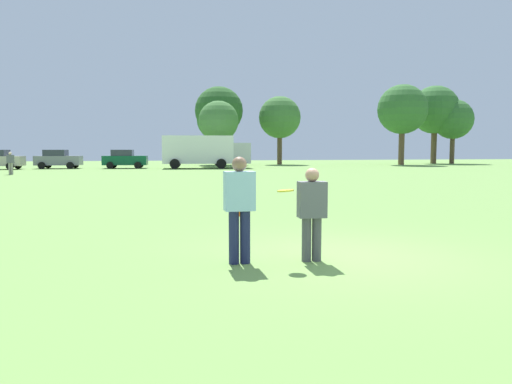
{
  "coord_description": "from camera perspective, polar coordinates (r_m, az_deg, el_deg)",
  "views": [
    {
      "loc": [
        -3.16,
        -7.9,
        1.88
      ],
      "look_at": [
        -1.15,
        2.62,
        0.93
      ],
      "focal_mm": 33.92,
      "sensor_mm": 36.0,
      "label": 1
    }
  ],
  "objects": [
    {
      "name": "tree_far_west_pine",
      "position": [
        68.06,
        20.34,
        9.04
      ],
      "size": [
        6.23,
        6.23,
        10.12
      ],
      "color": "brown",
      "rests_on": "ground"
    },
    {
      "name": "parked_car_mid_right",
      "position": [
        49.12,
        -15.22,
        3.79
      ],
      "size": [
        4.32,
        2.45,
        1.82
      ],
      "color": "#0C4C2D",
      "rests_on": "ground"
    },
    {
      "name": "tree_west_maple",
      "position": [
        53.33,
        -4.43,
        8.31
      ],
      "size": [
        4.39,
        4.39,
        7.13
      ],
      "color": "brown",
      "rests_on": "ground"
    },
    {
      "name": "tree_east_oak",
      "position": [
        59.8,
        2.82,
        8.75
      ],
      "size": [
        5.12,
        5.12,
        8.31
      ],
      "color": "brown",
      "rests_on": "ground"
    },
    {
      "name": "traffic_cone",
      "position": [
        13.68,
        -1.86,
        -1.85
      ],
      "size": [
        0.32,
        0.32,
        0.48
      ],
      "color": "#D8590C",
      "rests_on": "ground"
    },
    {
      "name": "player_defender",
      "position": [
        8.11,
        6.61,
        -2.04
      ],
      "size": [
        0.47,
        0.28,
        1.57
      ],
      "color": "#4C4C51",
      "rests_on": "ground"
    },
    {
      "name": "tree_far_east_pine",
      "position": [
        60.89,
        16.88,
        9.28
      ],
      "size": [
        5.88,
        5.88,
        9.55
      ],
      "color": "brown",
      "rests_on": "ground"
    },
    {
      "name": "parked_car_center",
      "position": [
        50.68,
        -22.31,
        3.62
      ],
      "size": [
        4.32,
        2.45,
        1.82
      ],
      "color": "slate",
      "rests_on": "ground"
    },
    {
      "name": "tree_center_elm",
      "position": [
        59.23,
        -4.67,
        8.43
      ],
      "size": [
        4.8,
        4.8,
        7.79
      ],
      "color": "brown",
      "rests_on": "ground"
    },
    {
      "name": "ground_plane",
      "position": [
        8.71,
        10.79,
        -7.46
      ],
      "size": [
        144.94,
        144.94,
        0.0
      ],
      "primitive_type": "plane",
      "color": "#6B9347"
    },
    {
      "name": "tree_horizon_center",
      "position": [
        67.99,
        22.23,
        7.92
      ],
      "size": [
        5.09,
        5.09,
        8.28
      ],
      "color": "brown",
      "rests_on": "ground"
    },
    {
      "name": "player_thrower",
      "position": [
        7.88,
        -1.97,
        -1.39
      ],
      "size": [
        0.5,
        0.3,
        1.76
      ],
      "color": "#1E234C",
      "rests_on": "ground"
    },
    {
      "name": "bystander_sideline_watcher",
      "position": [
        40.21,
        -26.97,
        3.2
      ],
      "size": [
        0.51,
        0.35,
        1.68
      ],
      "color": "gray",
      "rests_on": "ground"
    },
    {
      "name": "box_truck",
      "position": [
        47.84,
        -6.09,
        4.9
      ],
      "size": [
        8.65,
        3.4,
        3.18
      ],
      "color": "white",
      "rests_on": "ground"
    },
    {
      "name": "frisbee",
      "position": [
        7.83,
        3.49,
        0.16
      ],
      "size": [
        0.27,
        0.27,
        0.05
      ],
      "color": "yellow"
    },
    {
      "name": "tree_east_birch",
      "position": [
        58.46,
        -4.39,
        9.5
      ],
      "size": [
        5.72,
        5.72,
        9.3
      ],
      "color": "brown",
      "rests_on": "ground"
    }
  ]
}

